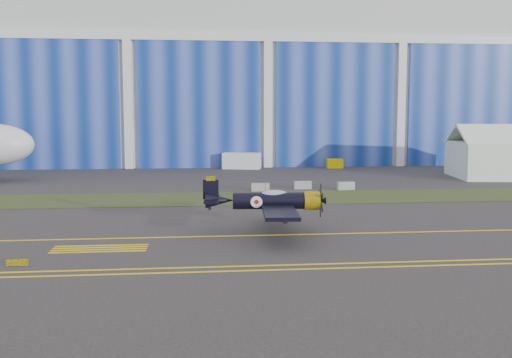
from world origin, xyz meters
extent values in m
plane|color=#363333|center=(0.00, 0.00, 0.00)|extent=(260.00, 260.00, 0.00)
cube|color=#475128|center=(0.00, 14.00, 0.02)|extent=(260.00, 10.00, 0.02)
cube|color=silver|center=(0.00, 72.00, 15.00)|extent=(220.00, 45.00, 30.00)
cube|color=navy|center=(0.00, 49.20, 10.00)|extent=(220.00, 0.60, 20.00)
cube|color=silver|center=(0.00, 49.15, 20.60)|extent=(220.00, 0.70, 1.20)
cube|color=yellow|center=(0.00, -5.00, 0.01)|extent=(200.00, 0.20, 0.02)
cube|color=yellow|center=(0.00, -14.50, 0.01)|extent=(80.00, 0.20, 0.02)
cube|color=yellow|center=(0.00, -13.50, 0.01)|extent=(80.00, 0.20, 0.02)
cube|color=yellow|center=(-22.00, -12.00, 0.17)|extent=(1.20, 0.15, 0.35)
cube|color=silver|center=(-4.41, 46.89, 1.26)|extent=(6.23, 3.94, 2.51)
cube|color=#EFCC00|center=(10.50, 46.77, 0.72)|extent=(2.58, 1.72, 1.44)
cube|color=#9E928F|center=(-4.56, 19.28, 0.45)|extent=(2.04, 0.73, 0.90)
cube|color=gray|center=(0.51, 20.82, 0.45)|extent=(2.00, 0.61, 0.90)
cube|color=#889D93|center=(5.23, 19.53, 0.45)|extent=(2.06, 0.87, 0.90)
camera|label=1|loc=(-12.00, -46.46, 8.56)|focal=42.00mm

